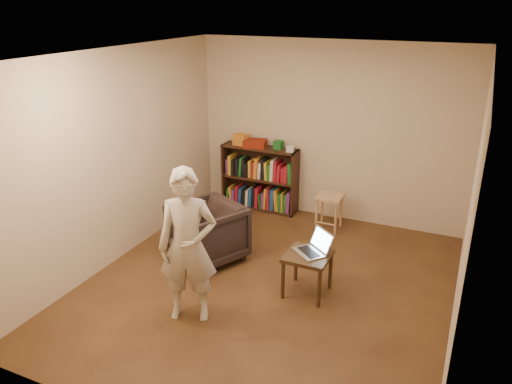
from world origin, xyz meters
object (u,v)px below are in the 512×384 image
at_px(side_table, 308,261).
at_px(person, 188,246).
at_px(laptop, 314,248).
at_px(stool, 329,202).
at_px(armchair, 207,233).
at_px(bookshelf, 260,181).

height_order(side_table, person, person).
relative_size(side_table, laptop, 1.04).
height_order(stool, laptop, laptop).
relative_size(armchair, laptop, 1.72).
xyz_separation_m(stool, armchair, (-1.14, -1.50, -0.05)).
relative_size(bookshelf, stool, 2.32).
bearing_deg(side_table, stool, 98.76).
bearing_deg(person, side_table, 21.34).
bearing_deg(armchair, bookshelf, 119.32).
bearing_deg(bookshelf, side_table, -53.95).
xyz_separation_m(side_table, laptop, (0.04, 0.08, 0.14)).
bearing_deg(armchair, laptop, 20.99).
bearing_deg(person, stool, 53.15).
distance_m(bookshelf, armchair, 1.81).
height_order(laptop, person, person).
bearing_deg(stool, laptop, -79.47).
bearing_deg(side_table, armchair, 170.93).
relative_size(stool, armchair, 0.63).
bearing_deg(laptop, person, -96.29).
xyz_separation_m(stool, person, (-0.69, -2.63, 0.40)).
height_order(bookshelf, side_table, bookshelf).
xyz_separation_m(bookshelf, stool, (1.22, -0.31, -0.02)).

